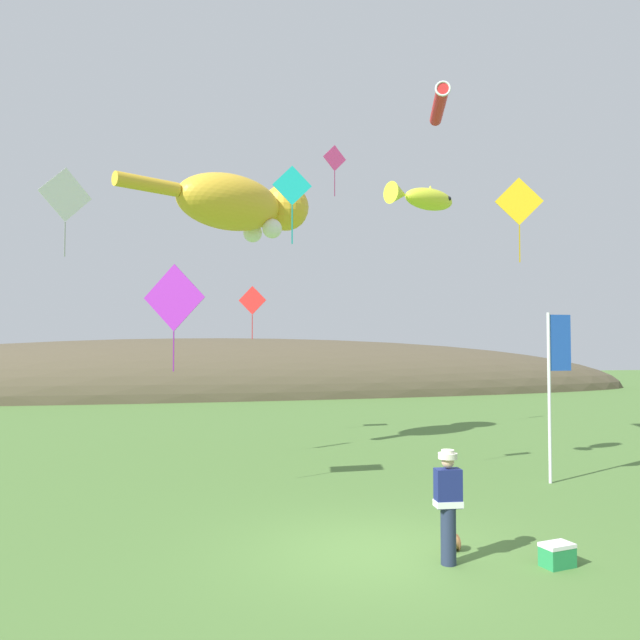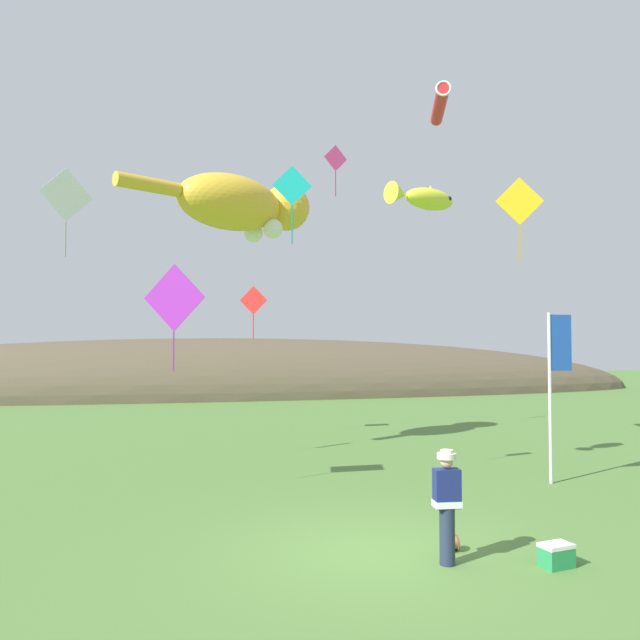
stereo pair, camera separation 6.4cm
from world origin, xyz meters
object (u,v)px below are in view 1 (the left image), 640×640
at_px(kite_diamond_red, 252,301).
at_px(kite_diamond_teal, 292,187).
at_px(kite_fish_windsock, 422,198).
at_px(kite_tube_streamer, 439,105).
at_px(festival_attendant, 448,503).
at_px(kite_diamond_pink, 335,159).
at_px(kite_diamond_gold, 519,202).
at_px(picnic_cooler, 557,555).
at_px(festival_banner_pole, 554,371).
at_px(kite_giant_cat, 242,205).
at_px(kite_diamond_white, 66,195).
at_px(kite_diamond_violet, 174,298).
at_px(kite_spool, 454,543).

distance_m(kite_diamond_red, kite_diamond_teal, 8.96).
bearing_deg(kite_fish_windsock, kite_tube_streamer, 54.25).
xyz_separation_m(festival_attendant, kite_diamond_pink, (1.37, 12.11, 9.06)).
distance_m(kite_fish_windsock, kite_diamond_gold, 2.37).
relative_size(festival_attendant, picnic_cooler, 3.29).
height_order(kite_diamond_pink, kite_diamond_teal, kite_diamond_pink).
distance_m(festival_banner_pole, kite_giant_cat, 10.49).
bearing_deg(kite_diamond_teal, kite_diamond_white, 151.60).
height_order(festival_attendant, kite_diamond_pink, kite_diamond_pink).
relative_size(festival_banner_pole, kite_fish_windsock, 1.95).
relative_size(kite_diamond_white, kite_diamond_teal, 1.26).
distance_m(festival_banner_pole, kite_fish_windsock, 5.46).
relative_size(kite_tube_streamer, kite_diamond_gold, 1.18).
bearing_deg(kite_giant_cat, kite_fish_windsock, -49.75).
height_order(kite_tube_streamer, kite_diamond_violet, kite_tube_streamer).
bearing_deg(kite_diamond_teal, kite_tube_streamer, 27.62).
bearing_deg(kite_diamond_pink, kite_spool, -95.01).
relative_size(kite_diamond_red, kite_diamond_teal, 1.07).
height_order(kite_fish_windsock, kite_diamond_violet, kite_fish_windsock).
height_order(kite_giant_cat, kite_diamond_violet, kite_giant_cat).
bearing_deg(kite_fish_windsock, festival_attendant, -109.38).
xyz_separation_m(kite_fish_windsock, kite_diamond_red, (-3.33, 8.00, -2.15)).
bearing_deg(kite_diamond_violet, kite_diamond_pink, 50.92).
xyz_separation_m(kite_diamond_pink, kite_diamond_violet, (-5.55, -6.84, -5.56)).
bearing_deg(kite_diamond_white, kite_fish_windsock, -13.76).
xyz_separation_m(festival_banner_pole, kite_diamond_teal, (-6.61, 0.26, 4.30)).
distance_m(kite_diamond_white, kite_diamond_red, 8.35).
relative_size(festival_attendant, kite_spool, 6.60).
relative_size(kite_diamond_white, kite_diamond_gold, 1.12).
bearing_deg(kite_diamond_white, kite_diamond_red, 46.37).
relative_size(picnic_cooler, kite_diamond_red, 0.28).
distance_m(kite_tube_streamer, kite_diamond_red, 9.41).
distance_m(kite_diamond_violet, kite_diamond_gold, 8.49).
bearing_deg(kite_diamond_white, kite_diamond_gold, -18.05).
relative_size(picnic_cooler, kite_diamond_white, 0.23).
bearing_deg(festival_banner_pole, picnic_cooler, -124.04).
bearing_deg(kite_giant_cat, picnic_cooler, -71.40).
relative_size(kite_giant_cat, kite_diamond_violet, 2.52).
bearing_deg(kite_fish_windsock, kite_diamond_violet, -176.62).
distance_m(picnic_cooler, kite_giant_cat, 13.82).
bearing_deg(picnic_cooler, kite_diamond_gold, 64.03).
relative_size(kite_diamond_violet, kite_diamond_teal, 1.33).
xyz_separation_m(kite_spool, kite_fish_windsock, (1.62, 5.06, 7.03)).
xyz_separation_m(picnic_cooler, kite_tube_streamer, (1.69, 7.92, 10.19)).
bearing_deg(kite_diamond_pink, kite_giant_cat, -154.22).
bearing_deg(kite_diamond_pink, picnic_cooler, -89.02).
relative_size(kite_spool, kite_tube_streamer, 0.11).
bearing_deg(kite_giant_cat, festival_banner_pole, -38.98).
distance_m(picnic_cooler, kite_diamond_violet, 9.20).
bearing_deg(kite_diamond_white, kite_giant_cat, 28.62).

